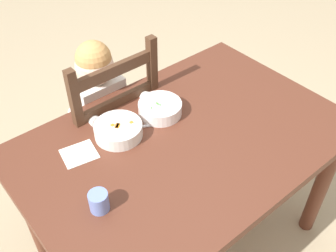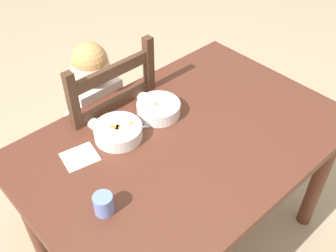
# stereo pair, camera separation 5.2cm
# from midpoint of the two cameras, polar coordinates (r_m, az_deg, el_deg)

# --- Properties ---
(ground_plane) EXTENTS (8.00, 8.00, 0.00)m
(ground_plane) POSITION_cam_midpoint_polar(r_m,az_deg,el_deg) (2.09, 2.65, -16.15)
(ground_plane) COLOR tan
(dining_table) EXTENTS (1.28, 0.86, 0.72)m
(dining_table) POSITION_cam_midpoint_polar(r_m,az_deg,el_deg) (1.61, 3.33, -4.43)
(dining_table) COLOR brown
(dining_table) RESTS_ON ground
(dining_chair) EXTENTS (0.42, 0.42, 0.97)m
(dining_chair) POSITION_cam_midpoint_polar(r_m,az_deg,el_deg) (1.95, -8.13, -0.99)
(dining_chair) COLOR #4D3120
(dining_chair) RESTS_ON ground
(child_figure) EXTENTS (0.32, 0.31, 0.95)m
(child_figure) POSITION_cam_midpoint_polar(r_m,az_deg,el_deg) (1.84, -8.58, 2.80)
(child_figure) COLOR white
(child_figure) RESTS_ON ground
(bowl_of_peas) EXTENTS (0.18, 0.18, 0.06)m
(bowl_of_peas) POSITION_cam_midpoint_polar(r_m,az_deg,el_deg) (1.62, -0.25, 2.59)
(bowl_of_peas) COLOR white
(bowl_of_peas) RESTS_ON dining_table
(bowl_of_carrots) EXTENTS (0.19, 0.19, 0.05)m
(bowl_of_carrots) POSITION_cam_midpoint_polar(r_m,az_deg,el_deg) (1.53, -6.24, -0.57)
(bowl_of_carrots) COLOR white
(bowl_of_carrots) RESTS_ON dining_table
(spoon) EXTENTS (0.13, 0.09, 0.01)m
(spoon) POSITION_cam_midpoint_polar(r_m,az_deg,el_deg) (1.57, -4.58, -0.21)
(spoon) COLOR silver
(spoon) RESTS_ON dining_table
(drinking_cup) EXTENTS (0.06, 0.06, 0.07)m
(drinking_cup) POSITION_cam_midpoint_polar(r_m,az_deg,el_deg) (1.30, -8.84, -10.77)
(drinking_cup) COLOR #728CDA
(drinking_cup) RESTS_ON dining_table
(paper_napkin) EXTENTS (0.14, 0.13, 0.00)m
(paper_napkin) POSITION_cam_midpoint_polar(r_m,az_deg,el_deg) (1.50, -11.77, -3.99)
(paper_napkin) COLOR white
(paper_napkin) RESTS_ON dining_table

